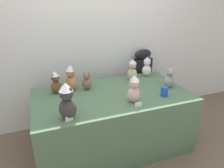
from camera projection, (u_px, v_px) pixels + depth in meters
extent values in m
plane|color=brown|center=(119.00, 156.00, 2.44)|extent=(10.00, 10.00, 0.00)
cube|color=silver|center=(93.00, 32.00, 2.79)|extent=(7.00, 0.08, 2.60)
cube|color=#4C6B4C|center=(112.00, 120.00, 2.52)|extent=(1.79, 0.98, 0.71)
cube|color=black|center=(141.00, 86.00, 3.25)|extent=(0.29, 0.16, 0.89)
ellipsoid|color=black|center=(143.00, 54.00, 3.05)|extent=(0.29, 0.16, 0.15)
ellipsoid|color=#CCB78E|center=(132.00, 74.00, 2.75)|extent=(0.17, 0.16, 0.16)
sphere|color=#CCB78E|center=(133.00, 65.00, 2.70)|extent=(0.10, 0.10, 0.10)
sphere|color=#CCB78E|center=(130.00, 63.00, 2.69)|extent=(0.04, 0.04, 0.04)
sphere|color=#CCB78E|center=(135.00, 63.00, 2.68)|extent=(0.04, 0.04, 0.04)
sphere|color=#9D8E71|center=(132.00, 67.00, 2.67)|extent=(0.04, 0.04, 0.04)
cone|color=silver|center=(133.00, 61.00, 2.68)|extent=(0.10, 0.10, 0.06)
ellipsoid|color=#7F6047|center=(87.00, 84.00, 2.46)|extent=(0.15, 0.14, 0.14)
sphere|color=#7F6047|center=(86.00, 76.00, 2.42)|extent=(0.08, 0.08, 0.08)
sphere|color=#7F6047|center=(84.00, 73.00, 2.42)|extent=(0.03, 0.03, 0.03)
sphere|color=#7F6047|center=(88.00, 73.00, 2.40)|extent=(0.03, 0.03, 0.03)
sphere|color=brown|center=(85.00, 77.00, 2.39)|extent=(0.04, 0.04, 0.04)
ellipsoid|color=#383533|center=(68.00, 109.00, 1.86)|extent=(0.21, 0.20, 0.20)
sphere|color=#383533|center=(66.00, 94.00, 1.80)|extent=(0.12, 0.12, 0.12)
sphere|color=#383533|center=(62.00, 89.00, 1.79)|extent=(0.04, 0.04, 0.04)
sphere|color=#383533|center=(70.00, 90.00, 1.78)|extent=(0.04, 0.04, 0.04)
sphere|color=#32302E|center=(64.00, 98.00, 1.76)|extent=(0.05, 0.05, 0.05)
cone|color=silver|center=(66.00, 87.00, 1.77)|extent=(0.12, 0.12, 0.08)
ellipsoid|color=white|center=(147.00, 70.00, 2.89)|extent=(0.14, 0.13, 0.16)
sphere|color=white|center=(147.00, 63.00, 2.84)|extent=(0.09, 0.09, 0.09)
sphere|color=white|center=(145.00, 60.00, 2.82)|extent=(0.03, 0.03, 0.03)
sphere|color=white|center=(149.00, 60.00, 2.83)|extent=(0.03, 0.03, 0.03)
sphere|color=#B4B3AF|center=(148.00, 64.00, 2.81)|extent=(0.04, 0.04, 0.04)
cone|color=silver|center=(147.00, 59.00, 2.82)|extent=(0.10, 0.10, 0.06)
ellipsoid|color=brown|center=(56.00, 87.00, 2.36)|extent=(0.16, 0.15, 0.15)
sphere|color=brown|center=(55.00, 78.00, 2.32)|extent=(0.09, 0.09, 0.09)
sphere|color=brown|center=(53.00, 76.00, 2.28)|extent=(0.03, 0.03, 0.03)
sphere|color=brown|center=(57.00, 74.00, 2.32)|extent=(0.03, 0.03, 0.03)
sphere|color=brown|center=(57.00, 79.00, 2.30)|extent=(0.04, 0.04, 0.04)
cone|color=silver|center=(55.00, 73.00, 2.30)|extent=(0.10, 0.10, 0.06)
ellipsoid|color=#B27A42|center=(71.00, 83.00, 2.43)|extent=(0.18, 0.17, 0.18)
sphere|color=#B27A42|center=(70.00, 73.00, 2.38)|extent=(0.11, 0.11, 0.11)
sphere|color=#B27A42|center=(67.00, 70.00, 2.37)|extent=(0.04, 0.04, 0.04)
sphere|color=#B27A42|center=(73.00, 70.00, 2.36)|extent=(0.04, 0.04, 0.04)
sphere|color=olive|center=(69.00, 75.00, 2.34)|extent=(0.04, 0.04, 0.04)
cone|color=silver|center=(70.00, 68.00, 2.36)|extent=(0.11, 0.11, 0.07)
ellipsoid|color=beige|center=(134.00, 95.00, 2.16)|extent=(0.15, 0.14, 0.17)
sphere|color=beige|center=(134.00, 84.00, 2.11)|extent=(0.10, 0.10, 0.10)
sphere|color=beige|center=(131.00, 80.00, 2.09)|extent=(0.04, 0.04, 0.04)
sphere|color=beige|center=(137.00, 80.00, 2.10)|extent=(0.04, 0.04, 0.04)
sphere|color=#A88783|center=(135.00, 86.00, 2.08)|extent=(0.04, 0.04, 0.04)
cone|color=silver|center=(134.00, 78.00, 2.09)|extent=(0.11, 0.11, 0.07)
ellipsoid|color=gray|center=(169.00, 81.00, 2.52)|extent=(0.13, 0.11, 0.16)
sphere|color=gray|center=(170.00, 72.00, 2.47)|extent=(0.09, 0.09, 0.09)
sphere|color=gray|center=(168.00, 70.00, 2.45)|extent=(0.04, 0.04, 0.04)
sphere|color=gray|center=(172.00, 69.00, 2.46)|extent=(0.04, 0.04, 0.04)
sphere|color=slate|center=(172.00, 74.00, 2.44)|extent=(0.04, 0.04, 0.04)
cylinder|color=blue|center=(164.00, 91.00, 2.30)|extent=(0.08, 0.08, 0.11)
cube|color=white|center=(138.00, 104.00, 2.09)|extent=(0.07, 0.02, 0.05)
cube|color=white|center=(69.00, 118.00, 1.85)|extent=(0.07, 0.02, 0.05)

